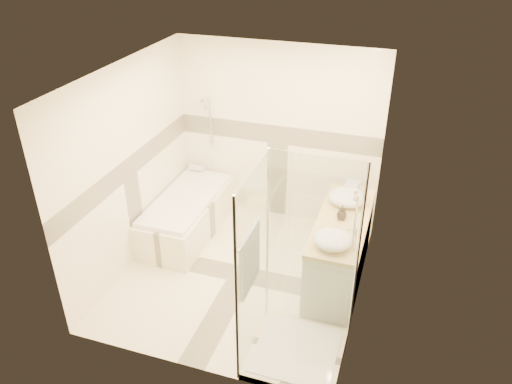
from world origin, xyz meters
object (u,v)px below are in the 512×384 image
(vessel_sink_near, at_px, (347,197))
(vessel_sink_far, at_px, (333,240))
(vanity, at_px, (340,249))
(bathtub, at_px, (187,213))
(shower_enclosure, at_px, (288,311))
(amenity_bottle_b, at_px, (342,213))
(amenity_bottle_a, at_px, (342,212))

(vessel_sink_near, height_order, vessel_sink_far, vessel_sink_near)
(vanity, height_order, vessel_sink_far, vessel_sink_far)
(bathtub, distance_m, vessel_sink_far, 2.39)
(shower_enclosure, height_order, vessel_sink_near, shower_enclosure)
(vessel_sink_far, distance_m, amenity_bottle_b, 0.55)
(vanity, bearing_deg, bathtub, 170.75)
(shower_enclosure, height_order, amenity_bottle_a, shower_enclosure)
(bathtub, height_order, amenity_bottle_b, amenity_bottle_b)
(bathtub, height_order, vessel_sink_far, vessel_sink_far)
(amenity_bottle_a, xyz_separation_m, amenity_bottle_b, (0.00, -0.00, -0.01))
(shower_enclosure, relative_size, amenity_bottle_b, 13.59)
(bathtub, relative_size, vanity, 1.05)
(bathtub, bearing_deg, vessel_sink_far, -22.88)
(vessel_sink_near, bearing_deg, amenity_bottle_a, -90.00)
(amenity_bottle_a, bearing_deg, amenity_bottle_b, -90.00)
(bathtub, relative_size, vessel_sink_far, 4.20)
(amenity_bottle_b, bearing_deg, shower_enclosure, -102.13)
(shower_enclosure, bearing_deg, vanity, 77.03)
(vanity, bearing_deg, amenity_bottle_b, -176.11)
(shower_enclosure, height_order, vessel_sink_far, shower_enclosure)
(bathtub, xyz_separation_m, shower_enclosure, (1.86, -1.62, 0.20))
(vanity, bearing_deg, amenity_bottle_a, 169.72)
(vanity, xyz_separation_m, amenity_bottle_b, (-0.02, -0.00, 0.50))
(bathtub, relative_size, shower_enclosure, 0.83)
(amenity_bottle_b, bearing_deg, bathtub, 170.63)
(bathtub, xyz_separation_m, vessel_sink_near, (2.13, 0.01, 0.63))
(vanity, distance_m, vessel_sink_near, 0.63)
(bathtub, xyz_separation_m, amenity_bottle_b, (2.13, -0.35, 0.62))
(shower_enclosure, xyz_separation_m, vessel_sink_far, (0.27, 0.72, 0.43))
(vessel_sink_far, bearing_deg, amenity_bottle_a, 90.00)
(bathtub, relative_size, amenity_bottle_a, 9.81)
(vessel_sink_near, height_order, amenity_bottle_a, vessel_sink_near)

